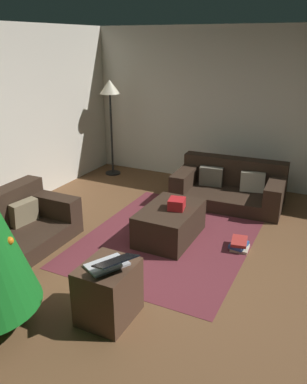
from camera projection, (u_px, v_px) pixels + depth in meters
ground_plane at (196, 279)px, 4.13m from camera, size 6.40×6.40×0.00m
corner_partition at (267, 111)px, 6.28m from camera, size 0.12×6.40×2.60m
couch_left at (7, 230)px, 4.62m from camera, size 1.59×0.87×0.66m
couch_right at (230, 187)px, 6.03m from camera, size 1.00×1.66×0.64m
ottoman at (170, 223)px, 4.92m from camera, size 0.96×0.63×0.41m
gift_box at (177, 204)px, 4.80m from camera, size 0.25×0.23×0.13m
tv_remote at (175, 204)px, 4.93m from camera, size 0.10×0.17×0.02m
side_table at (108, 292)px, 3.48m from camera, size 0.52×0.44×0.54m
laptop at (110, 263)px, 3.32m from camera, size 0.48×0.49×0.17m
book_stack at (239, 244)px, 4.71m from camera, size 0.31×0.24×0.12m
corner_lamp at (110, 94)px, 6.85m from camera, size 0.36×0.36×1.72m
area_rug at (169, 237)px, 4.99m from camera, size 2.60×2.00×0.01m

